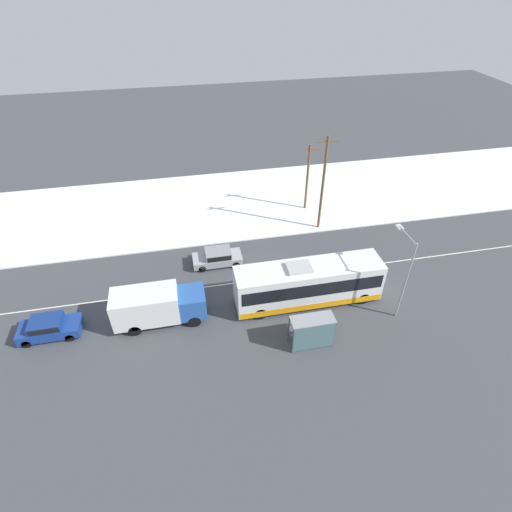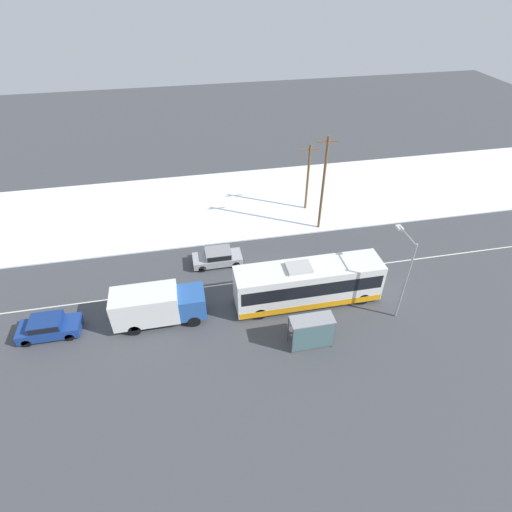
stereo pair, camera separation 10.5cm
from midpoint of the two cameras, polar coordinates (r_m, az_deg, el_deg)
name	(u,v)px [view 2 (the right image)]	position (r m, az deg, el deg)	size (l,w,h in m)	color
ground_plane	(275,278)	(33.08, 2.80, -3.12)	(120.00, 120.00, 0.00)	#424449
snow_lot	(247,201)	(43.26, -1.17, 7.87)	(80.00, 14.23, 0.12)	white
lane_marking_center	(275,278)	(33.08, 2.80, -3.11)	(60.00, 0.12, 0.00)	silver
city_bus	(308,284)	(30.15, 7.53, -3.94)	(11.00, 2.57, 3.55)	white
box_truck	(157,305)	(29.34, -13.89, -6.80)	(6.50, 2.30, 2.82)	silver
sedan_car	(218,257)	(34.15, -5.40, -0.08)	(4.16, 1.80, 1.39)	#9E9EA3
parked_car_near_truck	(49,326)	(31.57, -27.43, -8.91)	(4.10, 1.80, 1.50)	navy
pedestrian_at_stop	(298,325)	(28.11, 6.17, -9.77)	(0.58, 0.26, 1.62)	#23232D
bus_shelter	(313,330)	(27.01, 8.22, -10.40)	(2.93, 1.20, 2.40)	gray
streetlamp	(405,267)	(29.29, 20.55, -1.49)	(0.36, 2.64, 6.59)	#9EA3A8
utility_pole_roadside	(323,184)	(36.99, 9.67, 10.17)	(1.80, 0.24, 9.23)	brown
utility_pole_snowlot	(308,177)	(40.54, 7.50, 11.18)	(1.80, 0.24, 7.02)	brown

